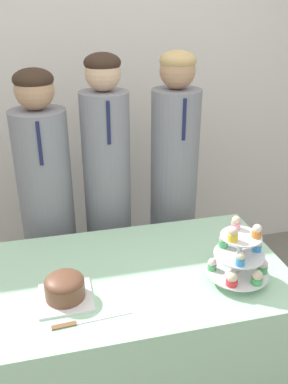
{
  "coord_description": "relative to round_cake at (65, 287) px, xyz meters",
  "views": [
    {
      "loc": [
        -0.31,
        -1.04,
        1.85
      ],
      "look_at": [
        0.05,
        0.43,
        1.14
      ],
      "focal_mm": 38.0,
      "sensor_mm": 36.0,
      "label": 1
    }
  ],
  "objects": [
    {
      "name": "student_0",
      "position": [
        -0.05,
        0.76,
        -0.08
      ],
      "size": [
        0.29,
        0.3,
        1.57
      ],
      "color": "gray",
      "rests_on": "ground_plane"
    },
    {
      "name": "cake_knife",
      "position": [
        0.04,
        -0.15,
        -0.05
      ],
      "size": [
        0.3,
        0.04,
        0.01
      ],
      "rotation": [
        0.0,
        0.0,
        0.07
      ],
      "color": "silver",
      "rests_on": "table"
    },
    {
      "name": "student_1",
      "position": [
        0.29,
        0.76,
        -0.04
      ],
      "size": [
        0.26,
        0.27,
        1.63
      ],
      "color": "gray",
      "rests_on": "ground_plane"
    },
    {
      "name": "wall_back",
      "position": [
        0.31,
        1.45,
        0.51
      ],
      "size": [
        9.0,
        0.06,
        2.7
      ],
      "color": "silver",
      "rests_on": "ground_plane"
    },
    {
      "name": "round_cake",
      "position": [
        0.0,
        0.0,
        0.0
      ],
      "size": [
        0.21,
        0.21,
        0.11
      ],
      "color": "white",
      "rests_on": "table"
    },
    {
      "name": "table",
      "position": [
        0.31,
        0.11,
        -0.45
      ],
      "size": [
        1.33,
        0.78,
        0.78
      ],
      "color": "#A8DBB2",
      "rests_on": "ground_plane"
    },
    {
      "name": "cupcake_stand",
      "position": [
        0.72,
        -0.05,
        0.07
      ],
      "size": [
        0.26,
        0.26,
        0.28
      ],
      "color": "silver",
      "rests_on": "table"
    },
    {
      "name": "student_2",
      "position": [
        0.69,
        0.76,
        -0.04
      ],
      "size": [
        0.27,
        0.28,
        1.63
      ],
      "color": "gray",
      "rests_on": "ground_plane"
    }
  ]
}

